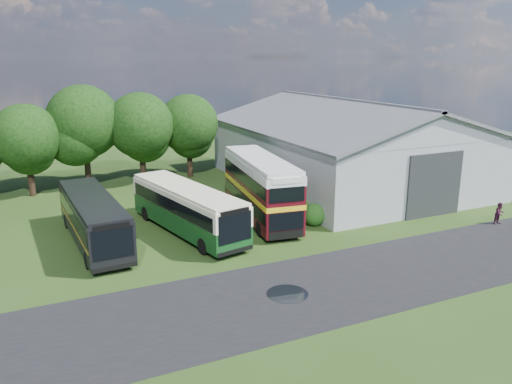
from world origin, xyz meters
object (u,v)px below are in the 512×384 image
bus_green_single (187,209)px  visitor_b (500,214)px  bus_dark_single (93,219)px  storage_shed (345,140)px  bus_maroon_double (261,189)px

bus_green_single → visitor_b: size_ratio=7.47×
bus_green_single → bus_dark_single: (-6.24, 0.55, -0.05)m
storage_shed → bus_maroon_double: bearing=-150.4°
bus_green_single → bus_dark_single: bearing=163.2°
bus_dark_single → visitor_b: 28.95m
bus_green_single → visitor_b: 22.87m
bus_maroon_double → visitor_b: (15.42, -8.62, -1.56)m
bus_dark_single → visitor_b: bus_dark_single is taller
visitor_b → bus_green_single: bearing=157.9°
storage_shed → visitor_b: size_ratio=15.13×
bus_maroon_double → storage_shed: bearing=37.2°
storage_shed → bus_dark_single: (-24.56, -7.06, -2.47)m
bus_dark_single → visitor_b: bearing=-20.5°
bus_green_single → bus_maroon_double: bearing=-5.9°
storage_shed → bus_green_single: 19.99m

